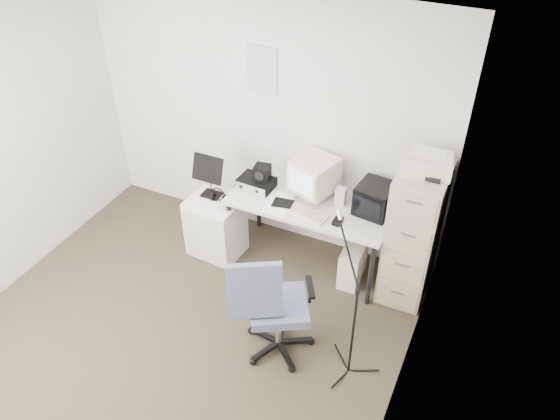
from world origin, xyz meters
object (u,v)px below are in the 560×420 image
at_px(office_chair, 279,304).
at_px(side_cart, 216,227).
at_px(filing_cabinet, 413,234).
at_px(desk, 310,232).

bearing_deg(office_chair, side_cart, 112.00).
height_order(filing_cabinet, office_chair, filing_cabinet).
bearing_deg(desk, side_cart, -164.78).
bearing_deg(side_cart, desk, 19.32).
distance_m(filing_cabinet, desk, 0.99).
bearing_deg(office_chair, filing_cabinet, 25.49).
bearing_deg(side_cart, office_chair, -33.97).
relative_size(filing_cabinet, desk, 0.87).
distance_m(filing_cabinet, side_cart, 1.90).
xyz_separation_m(desk, office_chair, (0.18, -1.09, 0.14)).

